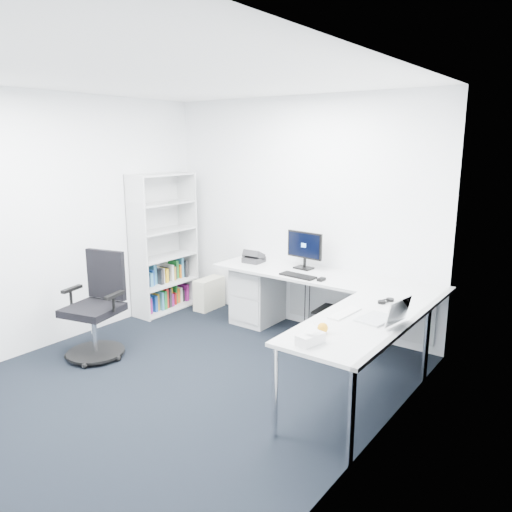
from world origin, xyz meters
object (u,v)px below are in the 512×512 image
Objects in this scene: l_desk at (306,317)px; task_chair at (92,307)px; bookshelf at (164,244)px; monitor at (304,250)px; laptop at (376,306)px.

l_desk is 2.39× the size of task_chair.
bookshelf reaches higher than monitor.
l_desk is 7.98× the size of laptop.
bookshelf is 5.51× the size of laptop.
l_desk is at bearing -1.32° from bookshelf.
monitor is at bearing 149.53° from laptop.
task_chair is 2.84m from laptop.
l_desk is 2.24m from bookshelf.
laptop is (1.35, -1.10, -0.11)m from monitor.
bookshelf is at bearing 95.16° from task_chair.
task_chair reaches higher than l_desk.
task_chair reaches higher than laptop.
task_chair is at bearing -139.55° from l_desk.
monitor is at bearing 124.45° from l_desk.
l_desk is at bearing -50.07° from monitor.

